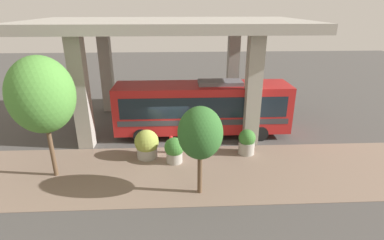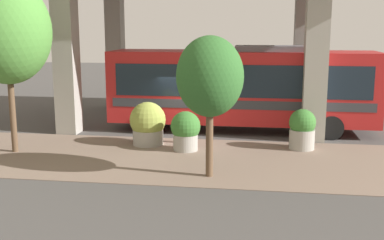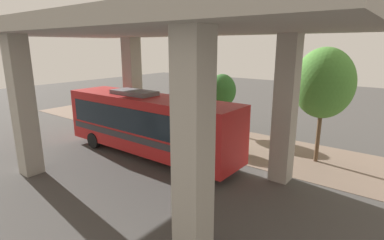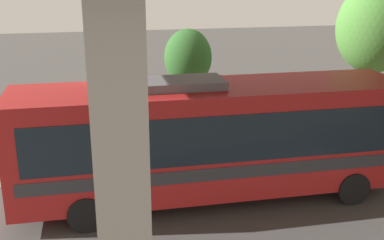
{
  "view_description": "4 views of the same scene",
  "coord_description": "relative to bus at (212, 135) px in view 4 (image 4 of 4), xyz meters",
  "views": [
    {
      "loc": [
        -16.98,
        -0.61,
        8.46
      ],
      "look_at": [
        1.16,
        -1.48,
        1.38
      ],
      "focal_mm": 28.0,
      "sensor_mm": 36.0,
      "label": 1
    },
    {
      "loc": [
        -19.13,
        -3.11,
        4.59
      ],
      "look_at": [
        -0.48,
        -0.38,
        0.91
      ],
      "focal_mm": 45.0,
      "sensor_mm": 36.0,
      "label": 2
    },
    {
      "loc": [
        13.8,
        9.99,
        6.34
      ],
      "look_at": [
        -1.06,
        -1.42,
        1.67
      ],
      "focal_mm": 28.0,
      "sensor_mm": 36.0,
      "label": 3
    },
    {
      "loc": [
        15.05,
        -5.53,
        6.76
      ],
      "look_at": [
        0.3,
        -2.46,
        1.99
      ],
      "focal_mm": 45.0,
      "sensor_mm": 36.0,
      "label": 4
    }
  ],
  "objects": [
    {
      "name": "fire_hydrant",
      "position": [
        -2.73,
        2.08,
        -1.47
      ],
      "size": [
        0.5,
        0.24,
        1.13
      ],
      "color": "#B21919",
      "rests_on": "ground"
    },
    {
      "name": "ground_plane",
      "position": [
        -2.01,
        2.22,
        -2.04
      ],
      "size": [
        80.0,
        80.0,
        0.0
      ],
      "primitive_type": "plane",
      "color": "#474442",
      "rests_on": "ground"
    },
    {
      "name": "street_tree_far",
      "position": [
        -6.89,
        0.66,
        1.05
      ],
      "size": [
        2.03,
        2.03,
        4.34
      ],
      "color": "brown",
      "rests_on": "ground"
    },
    {
      "name": "planter_front",
      "position": [
        -3.21,
        3.49,
        -1.2
      ],
      "size": [
        1.41,
        1.41,
        1.71
      ],
      "color": "#9E998E",
      "rests_on": "ground"
    },
    {
      "name": "planter_middle",
      "position": [
        -3.03,
        -2.43,
        -1.26
      ],
      "size": [
        1.0,
        1.0,
        1.55
      ],
      "color": "#9E998E",
      "rests_on": "ground"
    },
    {
      "name": "street_tree_near",
      "position": [
        -4.98,
        8.12,
        2.36
      ],
      "size": [
        3.13,
        3.13,
        6.29
      ],
      "color": "brown",
      "rests_on": "ground"
    },
    {
      "name": "planter_back",
      "position": [
        -3.87,
        1.89,
        -1.27
      ],
      "size": [
        1.11,
        1.11,
        1.5
      ],
      "color": "#9E998E",
      "rests_on": "ground"
    },
    {
      "name": "bus",
      "position": [
        0.0,
        0.0,
        0.0
      ],
      "size": [
        2.78,
        11.53,
        3.77
      ],
      "color": "#B21E1E",
      "rests_on": "ground"
    },
    {
      "name": "sidewalk_strip",
      "position": [
        -5.01,
        2.22,
        -2.03
      ],
      "size": [
        6.0,
        40.0,
        0.02
      ],
      "color": "#7A6656",
      "rests_on": "ground"
    }
  ]
}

